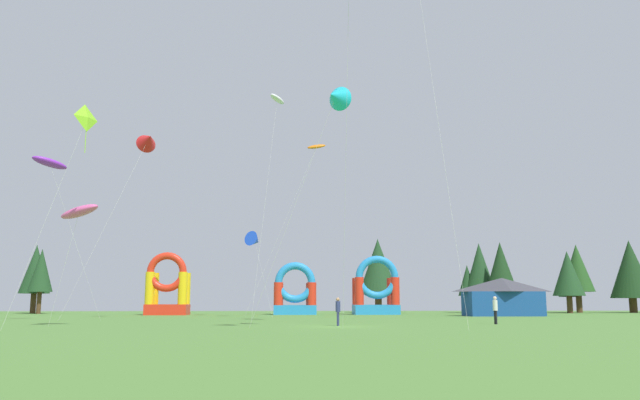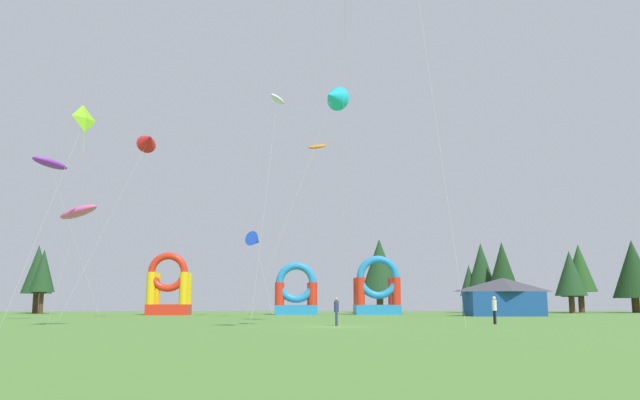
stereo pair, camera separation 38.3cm
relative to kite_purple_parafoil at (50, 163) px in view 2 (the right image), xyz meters
The scene contains 25 objects.
ground_plane 27.13m from the kite_purple_parafoil, 25.88° to the right, with size 120.00×120.00×0.00m, color #548438.
kite_purple_parafoil is the anchor object (origin of this frame).
kite_red_delta 8.97m from the kite_purple_parafoil, 39.04° to the left, with size 7.06×4.14×16.67m.
kite_white_parafoil 21.04m from the kite_purple_parafoil, 23.39° to the left, with size 2.91×5.39×20.92m.
kite_orange_parafoil 27.67m from the kite_purple_parafoil, 35.79° to the left, with size 8.35×0.81×18.36m.
kite_cyan_delta 26.07m from the kite_purple_parafoil, 34.81° to the right, with size 5.91×3.97×14.10m.
kite_pink_parafoil 12.16m from the kite_purple_parafoil, 60.02° to the right, with size 3.54×2.64×7.83m.
kite_lime_diamond 15.95m from the kite_purple_parafoil, 63.41° to the right, with size 4.16×1.32×12.53m.
kite_blue_delta 21.23m from the kite_purple_parafoil, 40.68° to the left, with size 3.00×2.36×8.45m.
person_midfield 35.55m from the kite_purple_parafoil, 12.21° to the right, with size 0.36×0.36×1.88m.
person_far_side 26.39m from the kite_purple_parafoil, 22.85° to the right, with size 0.37×0.37×1.78m.
inflatable_yellow_castle 32.56m from the kite_purple_parafoil, 49.73° to the left, with size 4.84×3.82×5.95m.
inflatable_orange_dome 38.76m from the kite_purple_parafoil, 38.41° to the left, with size 5.15×3.66×6.70m.
inflatable_blue_arch 25.16m from the kite_purple_parafoil, 75.84° to the left, with size 4.60×3.58×6.93m.
festival_tent 45.60m from the kite_purple_parafoil, 20.67° to the left, with size 7.70×3.95×3.95m.
tree_row_1 35.64m from the kite_purple_parafoil, 111.27° to the left, with size 3.75×3.75×8.62m.
tree_row_2 32.35m from the kite_purple_parafoil, 110.20° to the left, with size 2.92×2.92×7.85m.
tree_row_3 46.50m from the kite_purple_parafoil, 47.33° to the left, with size 4.97×4.97×9.75m.
tree_row_4 55.27m from the kite_purple_parafoil, 37.84° to the left, with size 2.48×2.48×6.28m.
tree_row_5 55.88m from the kite_purple_parafoil, 36.36° to the left, with size 4.12×4.12×9.16m.
tree_row_6 55.52m from the kite_purple_parafoil, 32.58° to the left, with size 4.35×4.35×9.03m.
tree_row_7 63.58m from the kite_purple_parafoil, 28.58° to the left, with size 4.03×4.03×7.97m.
tree_row_8 68.28m from the kite_purple_parafoil, 31.40° to the left, with size 2.92×2.92×7.16m.
tree_row_9 67.60m from the kite_purple_parafoil, 29.93° to the left, with size 4.32×4.32×9.13m.
tree_row_10 73.27m from the kite_purple_parafoil, 26.58° to the left, with size 5.55×5.55×9.67m.
Camera 2 is at (-3.08, -39.81, 1.59)m, focal length 35.71 mm.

